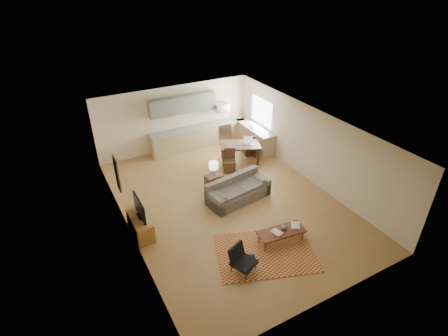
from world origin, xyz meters
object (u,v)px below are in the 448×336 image
armchair (244,261)px  console_table (214,183)px  tv_credenza (140,225)px  dining_table (240,153)px  sofa (238,190)px  coffee_table (281,236)px

armchair → console_table: bearing=51.7°
tv_credenza → dining_table: dining_table is taller
sofa → dining_table: dining_table is taller
armchair → tv_credenza: armchair is taller
dining_table → tv_credenza: bearing=-130.7°
dining_table → sofa: bearing=-98.1°
tv_credenza → console_table: size_ratio=1.95×
sofa → coffee_table: 2.35m
dining_table → coffee_table: bearing=-82.9°
console_table → dining_table: (1.85, 1.36, 0.06)m
sofa → dining_table: (1.35, 2.18, 0.00)m
dining_table → armchair: bearing=-96.0°
tv_credenza → console_table: console_table is taller
armchair → tv_credenza: (-1.87, 2.71, -0.06)m
sofa → console_table: bearing=112.8°
sofa → console_table: sofa is taller
coffee_table → dining_table: bearing=79.7°
coffee_table → dining_table: dining_table is taller
sofa → tv_credenza: size_ratio=1.75×
coffee_table → dining_table: (1.35, 4.52, 0.19)m
coffee_table → console_table: bearing=105.2°
tv_credenza → console_table: (2.85, 0.89, 0.03)m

